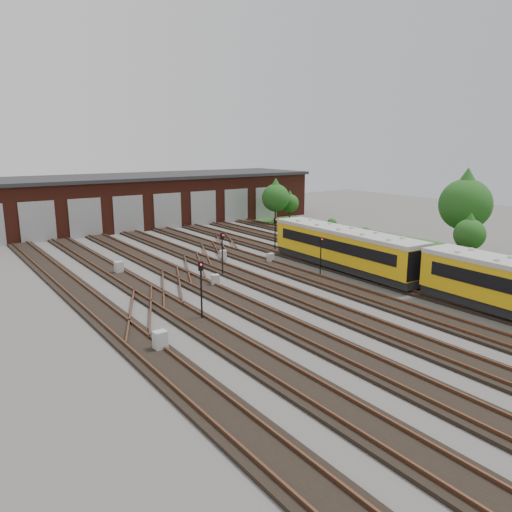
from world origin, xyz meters
TOP-DOWN VIEW (x-y plane):
  - ground at (0.00, 0.00)m, footprint 120.00×120.00m
  - track_network at (-0.17, 0.59)m, footprint 30.40×70.00m
  - maintenance_shed at (-0.01, 39.97)m, footprint 51.00×12.50m
  - grass_verge at (19.00, 10.00)m, footprint 8.00×55.00m
  - signal_mast_0 at (-3.09, 10.96)m, footprint 0.29×0.27m
  - signal_mast_1 at (-9.46, 2.79)m, footprint 0.31×0.29m
  - signal_mast_2 at (3.37, 6.55)m, footprint 0.25×0.24m
  - signal_mast_3 at (6.12, 16.20)m, footprint 0.32×0.31m
  - relay_cabinet_0 at (-13.39, 0.02)m, footprint 0.66×0.55m
  - relay_cabinet_1 at (-9.69, 16.21)m, footprint 0.65×0.56m
  - relay_cabinet_2 at (-5.13, 8.62)m, footprint 0.63×0.55m
  - relay_cabinet_3 at (-0.36, 15.37)m, footprint 0.72×0.67m
  - relay_cabinet_4 at (2.62, 12.24)m, footprint 0.58×0.50m
  - tree_0 at (16.46, 29.83)m, footprint 3.60×3.60m
  - tree_1 at (19.59, 30.77)m, footprint 2.52×2.52m
  - tree_2 at (20.59, 5.30)m, footprint 4.92×4.92m
  - tree_3 at (16.90, 2.29)m, footprint 2.72×2.72m
  - bush_0 at (16.00, 1.44)m, footprint 1.25×1.25m
  - bush_1 at (19.65, 16.91)m, footprint 1.14×1.14m
  - bush_2 at (20.97, 23.85)m, footprint 1.21×1.21m

SIDE VIEW (x-z plane):
  - ground at x=0.00m, z-range 0.00..0.00m
  - grass_verge at x=19.00m, z-range 0.00..0.05m
  - track_network at x=-0.17m, z-range -0.06..0.27m
  - relay_cabinet_4 at x=2.62m, z-range 0.00..0.89m
  - relay_cabinet_2 at x=-5.13m, z-range 0.00..0.91m
  - relay_cabinet_3 at x=-0.36m, z-range 0.00..0.97m
  - relay_cabinet_1 at x=-9.69m, z-range 0.00..1.04m
  - relay_cabinet_0 at x=-13.39m, z-range 0.00..1.09m
  - bush_1 at x=19.65m, z-range 0.00..1.14m
  - bush_2 at x=20.97m, z-range 0.00..1.21m
  - bush_0 at x=16.00m, z-range 0.00..1.25m
  - signal_mast_2 at x=3.37m, z-range 0.42..3.53m
  - signal_mast_3 at x=6.12m, z-range 0.48..3.76m
  - signal_mast_0 at x=-3.09m, z-range 0.47..3.94m
  - signal_mast_1 at x=-9.46m, z-range 0.49..4.13m
  - tree_1 at x=19.59m, z-range 0.59..4.76m
  - tree_3 at x=16.90m, z-range 0.64..5.15m
  - maintenance_shed at x=-0.01m, z-range 0.03..6.38m
  - tree_0 at x=16.46m, z-range 0.85..6.82m
  - tree_2 at x=20.59m, z-range 1.16..9.32m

